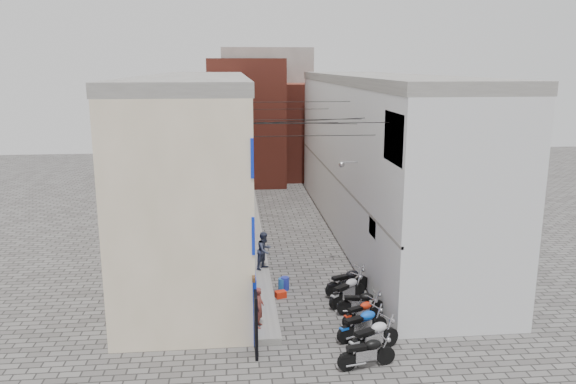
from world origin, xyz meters
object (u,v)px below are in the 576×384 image
object	(u,v)px
motorcycle_a	(367,351)
motorcycle_d	(362,311)
motorcycle_b	(373,335)
water_jug_far	(282,284)
motorcycle_c	(363,323)
motorcycle_g	(347,280)
motorcycle_e	(361,302)
red_crate	(281,294)
water_jug_near	(285,283)
motorcycle_f	(348,289)
person_b	(264,250)
person_a	(259,307)

from	to	relation	value
motorcycle_a	motorcycle_d	bearing A→B (deg)	158.43
motorcycle_b	water_jug_far	world-z (taller)	motorcycle_b
motorcycle_c	motorcycle_g	size ratio (longest dim) A/B	0.98
motorcycle_d	water_jug_far	distance (m)	4.47
motorcycle_d	motorcycle_e	bearing A→B (deg)	143.46
motorcycle_a	motorcycle_c	size ratio (longest dim) A/B	0.94
motorcycle_b	motorcycle_e	xyz separation A→B (m)	(0.25, 2.91, -0.08)
motorcycle_g	red_crate	xyz separation A→B (m)	(-2.85, -0.09, -0.48)
water_jug_near	motorcycle_d	bearing A→B (deg)	-54.27
motorcycle_g	water_jug_near	distance (m)	2.71
motorcycle_g	motorcycle_e	bearing A→B (deg)	-20.21
motorcycle_b	motorcycle_f	size ratio (longest dim) A/B	1.03
motorcycle_g	water_jug_near	world-z (taller)	motorcycle_g
motorcycle_e	motorcycle_g	distance (m)	2.08
motorcycle_c	motorcycle_b	bearing A→B (deg)	-16.02
motorcycle_f	person_b	bearing A→B (deg)	-178.19
water_jug_far	red_crate	xyz separation A→B (m)	(-0.13, -0.81, -0.12)
motorcycle_f	person_a	xyz separation A→B (m)	(-3.72, -2.22, 0.39)
motorcycle_d	person_a	world-z (taller)	person_a
motorcycle_c	red_crate	world-z (taller)	motorcycle_c
motorcycle_a	motorcycle_g	size ratio (longest dim) A/B	0.93
motorcycle_c	red_crate	size ratio (longest dim) A/B	4.84
water_jug_far	person_a	bearing A→B (deg)	-106.88
motorcycle_e	motorcycle_f	bearing A→B (deg)	-160.53
motorcycle_e	water_jug_far	size ratio (longest dim) A/B	3.67
motorcycle_e	water_jug_near	distance (m)	3.91
motorcycle_c	water_jug_far	distance (m)	5.31
motorcycle_b	motorcycle_g	world-z (taller)	motorcycle_b
motorcycle_b	motorcycle_e	bearing A→B (deg)	148.22
motorcycle_a	water_jug_near	distance (m)	6.95
motorcycle_g	person_a	bearing A→B (deg)	-74.17
motorcycle_a	motorcycle_d	xyz separation A→B (m)	(0.56, 3.09, -0.06)
motorcycle_f	person_a	distance (m)	4.35
motorcycle_c	motorcycle_g	world-z (taller)	motorcycle_g
motorcycle_c	motorcycle_e	world-z (taller)	motorcycle_c
motorcycle_f	motorcycle_g	distance (m)	0.99
motorcycle_d	motorcycle_a	bearing A→B (deg)	-36.17
motorcycle_b	water_jug_near	bearing A→B (deg)	176.41
motorcycle_b	motorcycle_g	size ratio (longest dim) A/B	1.02
motorcycle_a	motorcycle_d	distance (m)	3.14
water_jug_near	water_jug_far	distance (m)	0.13
motorcycle_d	person_b	world-z (taller)	person_b
person_b	motorcycle_b	bearing A→B (deg)	-116.28
motorcycle_f	person_a	bearing A→B (deg)	-97.75
motorcycle_e	motorcycle_a	bearing A→B (deg)	-6.28
person_b	motorcycle_g	bearing A→B (deg)	-88.25
motorcycle_e	red_crate	distance (m)	3.60
motorcycle_e	motorcycle_d	bearing A→B (deg)	-6.58
water_jug_far	motorcycle_e	bearing A→B (deg)	-44.55
motorcycle_b	motorcycle_f	distance (m)	4.02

